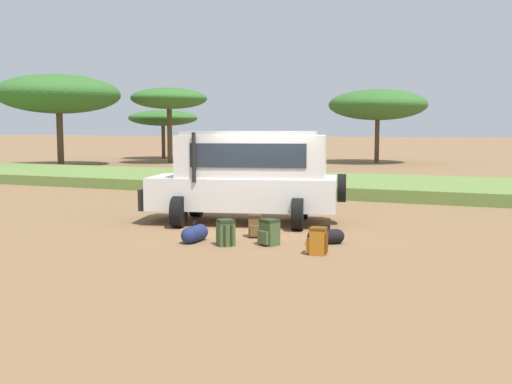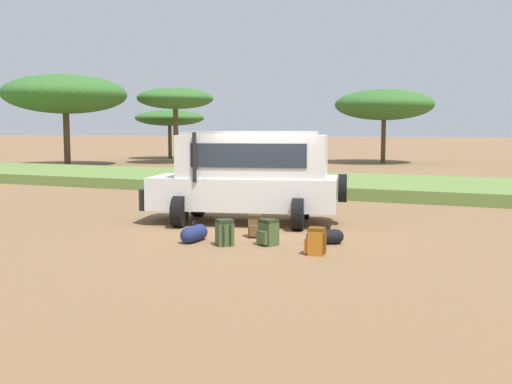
{
  "view_description": "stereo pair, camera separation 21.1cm",
  "coord_description": "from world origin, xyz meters",
  "px_view_note": "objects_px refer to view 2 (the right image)",
  "views": [
    {
      "loc": [
        5.5,
        -13.71,
        2.52
      ],
      "look_at": [
        -0.03,
        -0.61,
        1.0
      ],
      "focal_mm": 42.0,
      "sensor_mm": 36.0,
      "label": 1
    },
    {
      "loc": [
        5.69,
        -13.63,
        2.52
      ],
      "look_at": [
        -0.03,
        -0.61,
        1.0
      ],
      "focal_mm": 42.0,
      "sensor_mm": 36.0,
      "label": 2
    }
  ],
  "objects_px": {
    "acacia_tree_left_mid": "(170,118)",
    "acacia_tree_right_mid": "(384,105)",
    "backpack_near_rear_wheel": "(316,242)",
    "acacia_tree_centre_back": "(175,99)",
    "backpack_beside_front_wheel": "(268,233)",
    "duffel_bag_low_black_case": "(325,237)",
    "duffel_bag_soft_canvas": "(194,234)",
    "backpack_cluster_center": "(224,233)",
    "acacia_tree_far_left": "(65,94)",
    "backpack_outermost": "(255,226)",
    "safari_vehicle": "(248,175)"
  },
  "relations": [
    {
      "from": "acacia_tree_left_mid",
      "to": "acacia_tree_right_mid",
      "type": "xyz_separation_m",
      "value": [
        17.55,
        0.68,
        0.84
      ]
    },
    {
      "from": "backpack_near_rear_wheel",
      "to": "acacia_tree_centre_back",
      "type": "distance_m",
      "value": 32.7
    },
    {
      "from": "backpack_beside_front_wheel",
      "to": "acacia_tree_left_mid",
      "type": "height_order",
      "value": "acacia_tree_left_mid"
    },
    {
      "from": "backpack_beside_front_wheel",
      "to": "duffel_bag_low_black_case",
      "type": "distance_m",
      "value": 1.26
    },
    {
      "from": "duffel_bag_soft_canvas",
      "to": "backpack_cluster_center",
      "type": "bearing_deg",
      "value": -7.97
    },
    {
      "from": "duffel_bag_low_black_case",
      "to": "acacia_tree_centre_back",
      "type": "bearing_deg",
      "value": 127.18
    },
    {
      "from": "backpack_cluster_center",
      "to": "acacia_tree_far_left",
      "type": "distance_m",
      "value": 30.17
    },
    {
      "from": "acacia_tree_left_mid",
      "to": "backpack_near_rear_wheel",
      "type": "bearing_deg",
      "value": -53.91
    },
    {
      "from": "acacia_tree_far_left",
      "to": "duffel_bag_low_black_case",
      "type": "bearing_deg",
      "value": -38.79
    },
    {
      "from": "acacia_tree_left_mid",
      "to": "acacia_tree_centre_back",
      "type": "distance_m",
      "value": 6.6
    },
    {
      "from": "backpack_beside_front_wheel",
      "to": "acacia_tree_far_left",
      "type": "relative_size",
      "value": 0.07
    },
    {
      "from": "acacia_tree_far_left",
      "to": "backpack_outermost",
      "type": "bearing_deg",
      "value": -40.7
    },
    {
      "from": "safari_vehicle",
      "to": "duffel_bag_low_black_case",
      "type": "xyz_separation_m",
      "value": [
        2.75,
        -2.01,
        -1.13
      ]
    },
    {
      "from": "backpack_near_rear_wheel",
      "to": "acacia_tree_right_mid",
      "type": "bearing_deg",
      "value": 99.48
    },
    {
      "from": "backpack_near_rear_wheel",
      "to": "safari_vehicle",
      "type": "bearing_deg",
      "value": 132.68
    },
    {
      "from": "backpack_outermost",
      "to": "acacia_tree_left_mid",
      "type": "relative_size",
      "value": 0.09
    },
    {
      "from": "acacia_tree_centre_back",
      "to": "acacia_tree_far_left",
      "type": "bearing_deg",
      "value": -130.29
    },
    {
      "from": "safari_vehicle",
      "to": "duffel_bag_low_black_case",
      "type": "height_order",
      "value": "safari_vehicle"
    },
    {
      "from": "acacia_tree_far_left",
      "to": "backpack_cluster_center",
      "type": "bearing_deg",
      "value": -42.65
    },
    {
      "from": "backpack_outermost",
      "to": "duffel_bag_low_black_case",
      "type": "xyz_separation_m",
      "value": [
        1.74,
        -0.15,
        -0.09
      ]
    },
    {
      "from": "acacia_tree_far_left",
      "to": "acacia_tree_right_mid",
      "type": "distance_m",
      "value": 22.08
    },
    {
      "from": "duffel_bag_low_black_case",
      "to": "acacia_tree_centre_back",
      "type": "height_order",
      "value": "acacia_tree_centre_back"
    },
    {
      "from": "backpack_cluster_center",
      "to": "acacia_tree_far_left",
      "type": "bearing_deg",
      "value": 137.35
    },
    {
      "from": "backpack_beside_front_wheel",
      "to": "duffel_bag_soft_canvas",
      "type": "height_order",
      "value": "backpack_beside_front_wheel"
    },
    {
      "from": "duffel_bag_low_black_case",
      "to": "acacia_tree_far_left",
      "type": "relative_size",
      "value": 0.09
    },
    {
      "from": "backpack_beside_front_wheel",
      "to": "backpack_outermost",
      "type": "xyz_separation_m",
      "value": [
        -0.65,
        0.77,
        -0.02
      ]
    },
    {
      "from": "safari_vehicle",
      "to": "backpack_near_rear_wheel",
      "type": "relative_size",
      "value": 9.9
    },
    {
      "from": "safari_vehicle",
      "to": "backpack_cluster_center",
      "type": "distance_m",
      "value": 3.29
    },
    {
      "from": "acacia_tree_centre_back",
      "to": "backpack_cluster_center",
      "type": "bearing_deg",
      "value": -56.81
    },
    {
      "from": "duffel_bag_soft_canvas",
      "to": "acacia_tree_centre_back",
      "type": "height_order",
      "value": "acacia_tree_centre_back"
    },
    {
      "from": "duffel_bag_soft_canvas",
      "to": "acacia_tree_centre_back",
      "type": "distance_m",
      "value": 30.88
    },
    {
      "from": "backpack_near_rear_wheel",
      "to": "backpack_outermost",
      "type": "xyz_separation_m",
      "value": [
        -1.9,
        1.3,
        -0.01
      ]
    },
    {
      "from": "backpack_cluster_center",
      "to": "backpack_near_rear_wheel",
      "type": "distance_m",
      "value": 2.11
    },
    {
      "from": "duffel_bag_soft_canvas",
      "to": "backpack_beside_front_wheel",
      "type": "bearing_deg",
      "value": 9.57
    },
    {
      "from": "backpack_outermost",
      "to": "acacia_tree_centre_back",
      "type": "height_order",
      "value": "acacia_tree_centre_back"
    },
    {
      "from": "backpack_beside_front_wheel",
      "to": "backpack_near_rear_wheel",
      "type": "height_order",
      "value": "backpack_beside_front_wheel"
    },
    {
      "from": "safari_vehicle",
      "to": "acacia_tree_right_mid",
      "type": "bearing_deg",
      "value": 94.83
    },
    {
      "from": "acacia_tree_right_mid",
      "to": "backpack_beside_front_wheel",
      "type": "bearing_deg",
      "value": -82.58
    },
    {
      "from": "safari_vehicle",
      "to": "acacia_tree_centre_back",
      "type": "bearing_deg",
      "value": 125.19
    },
    {
      "from": "safari_vehicle",
      "to": "backpack_near_rear_wheel",
      "type": "xyz_separation_m",
      "value": [
        2.91,
        -3.16,
        -1.03
      ]
    },
    {
      "from": "backpack_cluster_center",
      "to": "acacia_tree_left_mid",
      "type": "distance_m",
      "value": 37.7
    },
    {
      "from": "safari_vehicle",
      "to": "acacia_tree_far_left",
      "type": "bearing_deg",
      "value": 140.88
    },
    {
      "from": "safari_vehicle",
      "to": "acacia_tree_right_mid",
      "type": "relative_size",
      "value": 0.74
    },
    {
      "from": "safari_vehicle",
      "to": "acacia_tree_far_left",
      "type": "distance_m",
      "value": 27.46
    },
    {
      "from": "duffel_bag_low_black_case",
      "to": "acacia_tree_far_left",
      "type": "bearing_deg",
      "value": 141.21
    },
    {
      "from": "duffel_bag_soft_canvas",
      "to": "acacia_tree_right_mid",
      "type": "distance_m",
      "value": 32.19
    },
    {
      "from": "acacia_tree_centre_back",
      "to": "duffel_bag_soft_canvas",
      "type": "bearing_deg",
      "value": -57.97
    },
    {
      "from": "duffel_bag_soft_canvas",
      "to": "safari_vehicle",
      "type": "bearing_deg",
      "value": 89.83
    },
    {
      "from": "acacia_tree_left_mid",
      "to": "acacia_tree_right_mid",
      "type": "distance_m",
      "value": 17.58
    },
    {
      "from": "duffel_bag_low_black_case",
      "to": "acacia_tree_centre_back",
      "type": "distance_m",
      "value": 31.7
    }
  ]
}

